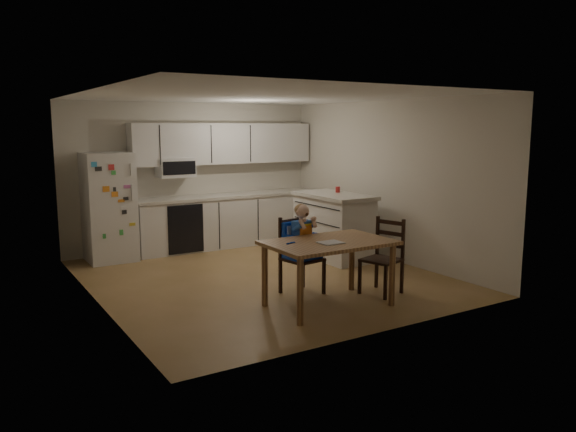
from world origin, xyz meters
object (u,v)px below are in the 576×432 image
Objects in this scene: red_cup at (338,190)px; chair_booster at (300,239)px; chair_side at (386,251)px; refrigerator at (109,207)px; kitchen_island at (333,226)px; dining_table at (329,250)px.

chair_booster is at bearing -138.86° from red_cup.
refrigerator is at bearing -160.73° from chair_side.
red_cup is at bearing 144.07° from chair_side.
dining_table is (-1.50, -1.95, 0.15)m from kitchen_island.
chair_side reaches higher than dining_table.
red_cup is 2.69m from dining_table.
chair_booster is at bearing 90.74° from dining_table.
red_cup reaches higher than chair_side.
red_cup reaches higher than kitchen_island.
refrigerator reaches higher than chair_side.
red_cup is at bearing -25.83° from refrigerator.
refrigerator is 4.40m from chair_side.
red_cup is at bearing 36.22° from kitchen_island.
chair_side is at bearing -39.28° from chair_booster.
dining_table is at bearing -98.86° from chair_booster.
chair_side is (-0.55, -1.88, 0.01)m from kitchen_island.
refrigerator reaches higher than chair_booster.
kitchen_island is at bearing 147.46° from chair_side.
kitchen_island is at bearing -143.78° from red_cup.
chair_side is at bearing -109.84° from red_cup.
chair_booster is at bearing -135.76° from chair_side.
kitchen_island is 15.14× the size of red_cup.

